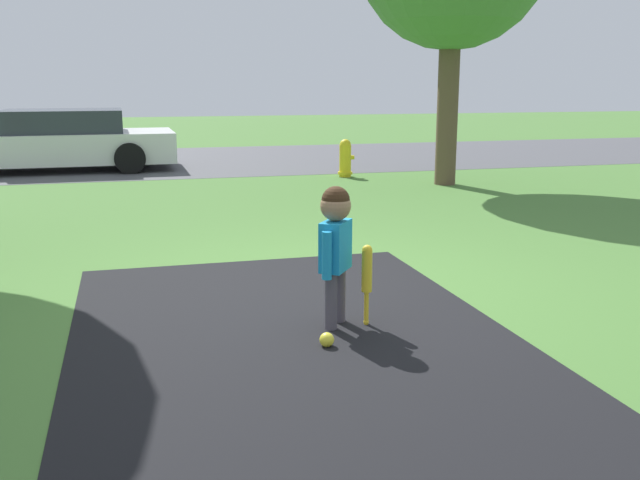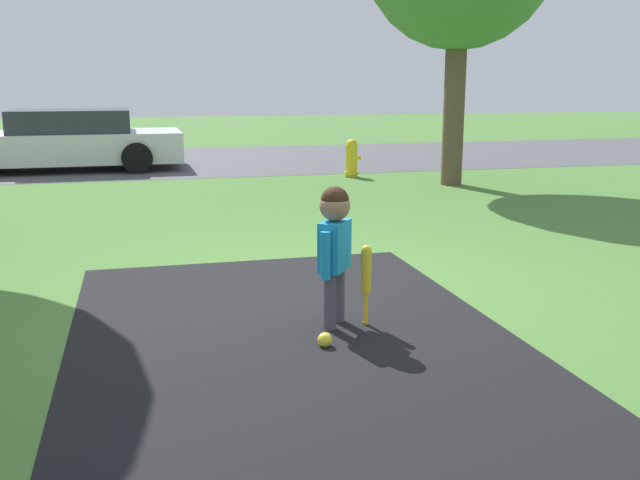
# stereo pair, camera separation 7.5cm
# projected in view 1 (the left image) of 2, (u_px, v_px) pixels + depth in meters

# --- Properties ---
(ground_plane) EXTENTS (60.00, 60.00, 0.00)m
(ground_plane) POSITION_uv_depth(u_px,v_px,m) (320.00, 287.00, 5.82)
(ground_plane) COLOR #477533
(driveway_strip) EXTENTS (2.86, 7.00, 0.01)m
(driveway_strip) POSITION_uv_depth(u_px,v_px,m) (362.00, 438.00, 3.34)
(driveway_strip) COLOR black
(driveway_strip) RESTS_ON ground
(street_strip) EXTENTS (40.00, 6.00, 0.01)m
(street_strip) POSITION_uv_depth(u_px,v_px,m) (199.00, 160.00, 15.21)
(street_strip) COLOR #4C4C51
(street_strip) RESTS_ON ground
(child) EXTENTS (0.27, 0.33, 0.97)m
(child) POSITION_uv_depth(u_px,v_px,m) (336.00, 236.00, 4.76)
(child) COLOR #4C4751
(child) RESTS_ON ground
(baseball_bat) EXTENTS (0.07, 0.07, 0.57)m
(baseball_bat) POSITION_uv_depth(u_px,v_px,m) (367.00, 274.00, 4.83)
(baseball_bat) COLOR yellow
(baseball_bat) RESTS_ON ground
(sports_ball) EXTENTS (0.09, 0.09, 0.09)m
(sports_ball) POSITION_uv_depth(u_px,v_px,m) (327.00, 340.00, 4.49)
(sports_ball) COLOR yellow
(sports_ball) RESTS_ON ground
(fire_hydrant) EXTENTS (0.29, 0.26, 0.66)m
(fire_hydrant) POSITION_uv_depth(u_px,v_px,m) (345.00, 158.00, 12.50)
(fire_hydrant) COLOR yellow
(fire_hydrant) RESTS_ON ground
(parked_car) EXTENTS (4.49, 2.13, 1.13)m
(parked_car) POSITION_uv_depth(u_px,v_px,m) (55.00, 141.00, 13.40)
(parked_car) COLOR silver
(parked_car) RESTS_ON ground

